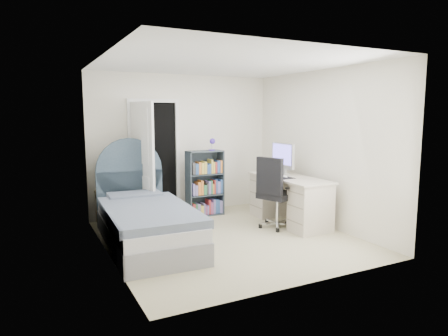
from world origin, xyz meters
name	(u,v)px	position (x,y,z in m)	size (l,w,h in m)	color
room_shell	(228,153)	(0.00, 0.00, 1.25)	(3.50, 3.70, 2.60)	tan
door	(147,160)	(-0.76, 1.52, 1.03)	(0.92, 0.82, 2.06)	black
bed	(145,220)	(-1.14, 0.32, 0.32)	(1.18, 2.35, 1.42)	gray
nightstand	(109,199)	(-1.39, 1.58, 0.41)	(0.43, 0.43, 0.63)	#D4BB83
floor_lamp	(141,183)	(-0.85, 1.61, 0.63)	(0.22, 0.22, 1.56)	silver
bookcase	(206,186)	(0.26, 1.38, 0.53)	(0.65, 0.28, 1.38)	#37434B
desk	(289,198)	(1.27, 0.28, 0.43)	(0.64, 1.60, 1.31)	beige
office_chair	(274,189)	(0.88, 0.12, 0.63)	(0.65, 0.66, 1.14)	silver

